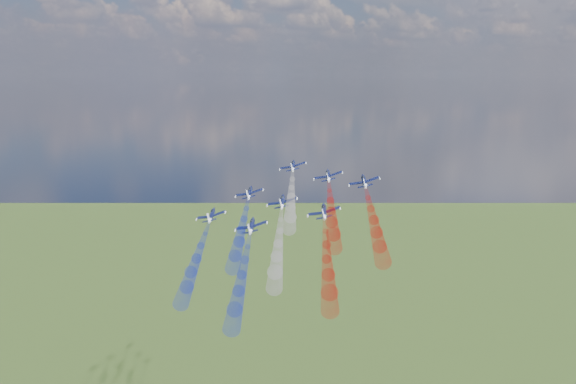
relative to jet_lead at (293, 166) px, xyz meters
The scene contains 16 objects.
jet_lead is the anchor object (origin of this frame).
trail_lead 25.52m from the jet_lead, 52.55° to the right, with size 3.65×41.36×3.65m, color white, non-canonical shape.
jet_inner_left 18.68m from the jet_lead, 97.19° to the right, with size 8.77×10.96×2.92m, color black, non-canonical shape.
trail_inner_left 41.11m from the jet_lead, 70.80° to the right, with size 3.65×41.36×3.65m, color #192CD5, non-canonical shape.
jet_inner_right 17.50m from the jet_lead, 16.03° to the right, with size 8.77×10.96×2.92m, color black, non-canonical shape.
trail_inner_right 40.85m from the jet_lead, 37.64° to the right, with size 3.65×41.36×3.65m, color red, non-canonical shape.
jet_outer_left 33.81m from the jet_lead, 96.08° to the right, with size 8.77×10.96×2.92m, color black, non-canonical shape.
trail_outer_left 55.36m from the jet_lead, 77.15° to the right, with size 3.65×41.36×3.65m, color #192CD5, non-canonical shape.
jet_center_third 26.38m from the jet_lead, 57.80° to the right, with size 8.77×10.96×2.92m, color black, non-canonical shape.
trail_center_third 51.83m from the jet_lead, 55.20° to the right, with size 3.65×41.36×3.65m, color white, non-canonical shape.
jet_outer_right 32.10m from the jet_lead, 14.71° to the right, with size 8.77×10.96×2.92m, color black, non-canonical shape.
trail_outer_right 54.37m from the jet_lead, 31.20° to the right, with size 3.65×41.36×3.65m, color red, non-canonical shape.
jet_rear_left 40.06m from the jet_lead, 67.11° to the right, with size 8.77×10.96×2.92m, color black, non-canonical shape.
trail_rear_left 65.07m from the jet_lead, 61.41° to the right, with size 3.65×41.36×3.65m, color #192CD5, non-canonical shape.
jet_rear_right 39.10m from the jet_lead, 39.64° to the right, with size 8.77×10.96×2.92m, color black, non-canonical shape.
trail_rear_right 64.23m from the jet_lead, 44.71° to the right, with size 3.65×41.36×3.65m, color red, non-canonical shape.
Camera 1 is at (99.72, -111.80, 199.62)m, focal length 39.46 mm.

